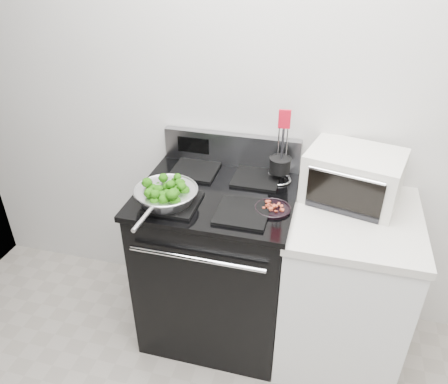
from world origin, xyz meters
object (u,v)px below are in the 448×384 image
(skillet, at_px, (166,195))
(utensil_holder, at_px, (280,169))
(gas_range, at_px, (218,261))
(toaster_oven, at_px, (353,176))
(bacon_plate, at_px, (273,207))

(skillet, relative_size, utensil_holder, 1.23)
(gas_range, bearing_deg, toaster_oven, 12.59)
(gas_range, height_order, toaster_oven, toaster_oven)
(utensil_holder, bearing_deg, bacon_plate, -93.10)
(gas_range, xyz_separation_m, bacon_plate, (0.30, -0.10, 0.48))
(gas_range, height_order, bacon_plate, gas_range)
(skillet, bearing_deg, gas_range, 43.89)
(bacon_plate, bearing_deg, skillet, -171.36)
(gas_range, xyz_separation_m, utensil_holder, (0.29, 0.18, 0.53))
(skillet, height_order, utensil_holder, utensil_holder)
(skillet, distance_m, utensil_holder, 0.61)
(bacon_plate, relative_size, toaster_oven, 0.34)
(bacon_plate, distance_m, utensil_holder, 0.29)
(bacon_plate, bearing_deg, toaster_oven, 35.14)
(skillet, bearing_deg, utensil_holder, 38.70)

